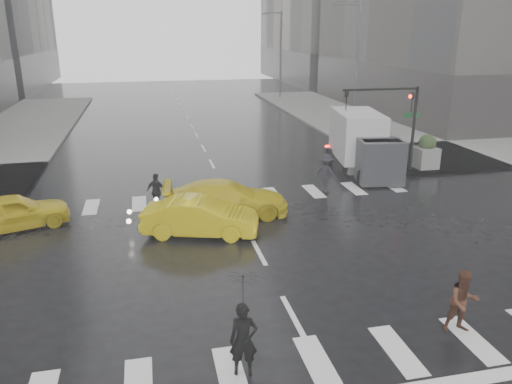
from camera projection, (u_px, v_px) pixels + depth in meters
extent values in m
plane|color=black|center=(259.00, 253.00, 16.97)|extent=(120.00, 120.00, 0.00)
cube|color=slate|center=(462.00, 130.00, 37.19)|extent=(35.00, 35.00, 0.15)
cube|color=#2C2927|center=(494.00, 84.00, 47.29)|extent=(26.05, 26.05, 4.40)
cube|color=#2C2927|center=(365.00, 64.00, 74.19)|extent=(26.05, 26.05, 4.40)
cylinder|color=black|center=(413.00, 130.00, 25.74)|extent=(0.16, 0.16, 4.50)
cylinder|color=black|center=(381.00, 89.00, 24.66)|extent=(4.00, 0.12, 0.12)
imported|color=black|center=(412.00, 102.00, 25.24)|extent=(0.16, 0.20, 1.00)
imported|color=black|center=(346.00, 100.00, 24.45)|extent=(0.16, 0.20, 1.00)
sphere|color=#FF190C|center=(410.00, 96.00, 25.13)|extent=(0.20, 0.20, 0.20)
cube|color=#0C551A|center=(412.00, 115.00, 25.79)|extent=(0.90, 0.03, 0.22)
cylinder|color=#59595B|center=(356.00, 70.00, 34.52)|extent=(0.20, 0.20, 9.00)
cylinder|color=#59595B|center=(348.00, 4.00, 32.99)|extent=(1.80, 0.12, 0.12)
cube|color=#59595B|center=(335.00, 5.00, 32.84)|extent=(0.50, 0.22, 0.15)
cylinder|color=#59595B|center=(281.00, 56.00, 53.07)|extent=(0.20, 0.20, 9.00)
cylinder|color=#59595B|center=(273.00, 13.00, 51.54)|extent=(1.80, 0.12, 0.12)
cube|color=#59595B|center=(264.00, 14.00, 51.39)|extent=(0.50, 0.22, 0.15)
cube|color=slate|center=(356.00, 162.00, 25.80)|extent=(1.10, 1.10, 1.10)
sphere|color=#1E3115|center=(357.00, 147.00, 25.55)|extent=(0.90, 0.90, 0.90)
cube|color=slate|center=(391.00, 160.00, 26.21)|extent=(1.10, 1.10, 1.10)
sphere|color=#1E3115|center=(392.00, 145.00, 25.96)|extent=(0.90, 0.90, 0.90)
cube|color=slate|center=(426.00, 158.00, 26.62)|extent=(1.10, 1.10, 1.10)
sphere|color=#1E3115|center=(427.00, 143.00, 26.37)|extent=(0.90, 0.90, 0.90)
imported|color=black|center=(244.00, 340.00, 10.78)|extent=(0.68, 0.50, 1.70)
imported|color=black|center=(243.00, 293.00, 10.43)|extent=(1.11, 1.12, 0.88)
imported|color=#472619|center=(463.00, 302.00, 12.32)|extent=(0.87, 0.71, 1.67)
imported|color=black|center=(157.00, 192.00, 20.82)|extent=(1.07, 0.94, 1.56)
imported|color=black|center=(326.00, 173.00, 22.97)|extent=(1.26, 1.30, 1.81)
imported|color=#DABF0B|center=(13.00, 212.00, 18.78)|extent=(4.32, 2.83, 1.37)
imported|color=#DABF0B|center=(200.00, 217.00, 18.25)|extent=(4.46, 2.60, 1.39)
imported|color=#DABF0B|center=(226.00, 199.00, 20.11)|extent=(4.57, 2.41, 1.45)
cube|color=#BCBCBE|center=(357.00, 135.00, 26.61)|extent=(2.17, 4.16, 2.44)
cube|color=#292A2E|center=(380.00, 161.00, 24.15)|extent=(2.08, 1.63, 2.08)
cube|color=black|center=(381.00, 149.00, 23.95)|extent=(1.81, 0.81, 0.81)
cylinder|color=black|center=(363.00, 178.00, 24.01)|extent=(0.25, 0.81, 0.81)
cylinder|color=black|center=(399.00, 176.00, 24.40)|extent=(0.25, 0.81, 0.81)
cylinder|color=black|center=(347.00, 167.00, 25.86)|extent=(0.25, 0.81, 0.81)
cylinder|color=black|center=(381.00, 165.00, 26.25)|extent=(0.25, 0.81, 0.81)
cylinder|color=black|center=(329.00, 156.00, 28.21)|extent=(0.25, 0.81, 0.81)
cylinder|color=black|center=(361.00, 154.00, 28.60)|extent=(0.25, 0.81, 0.81)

